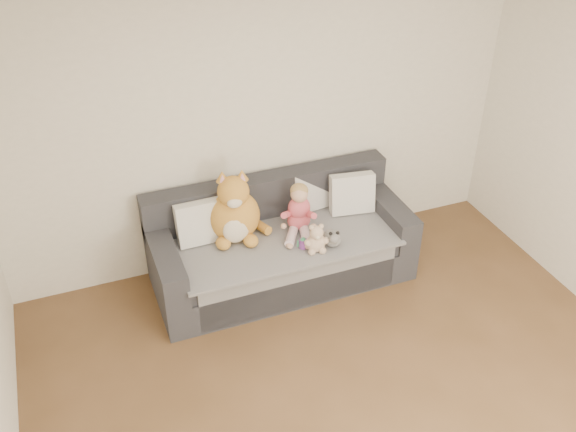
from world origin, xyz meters
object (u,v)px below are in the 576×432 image
(sippy_cup, at_px, (303,242))
(plush_cat, at_px, (235,213))
(toddler, at_px, (299,212))
(teddy_bear, at_px, (316,240))
(sofa, at_px, (280,247))

(sippy_cup, bearing_deg, plush_cat, 142.70)
(toddler, height_order, sippy_cup, toddler)
(plush_cat, height_order, sippy_cup, plush_cat)
(toddler, xyz_separation_m, teddy_bear, (0.02, -0.33, -0.08))
(sofa, xyz_separation_m, toddler, (0.16, -0.03, 0.34))
(toddler, xyz_separation_m, sippy_cup, (-0.07, -0.26, -0.12))
(sippy_cup, bearing_deg, sofa, 107.82)
(sofa, distance_m, toddler, 0.38)
(toddler, relative_size, sippy_cup, 3.93)
(toddler, distance_m, sippy_cup, 0.29)
(toddler, relative_size, plush_cat, 0.67)
(sofa, height_order, plush_cat, plush_cat)
(sofa, distance_m, sippy_cup, 0.38)
(sofa, bearing_deg, teddy_bear, -63.80)
(plush_cat, distance_m, teddy_bear, 0.71)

